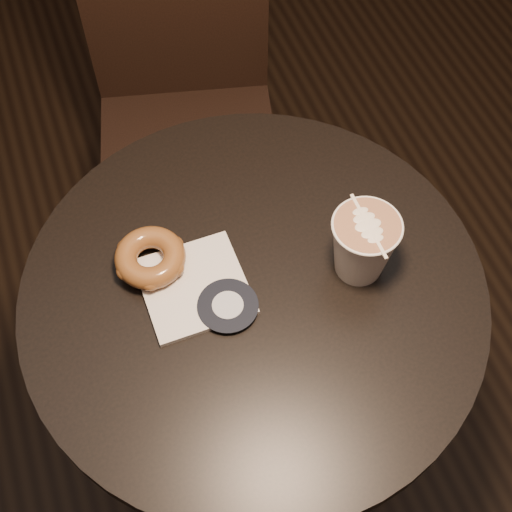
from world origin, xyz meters
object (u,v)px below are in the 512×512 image
Objects in this scene: chair at (183,84)px; latte_cup at (363,247)px; cafe_table at (254,344)px; doughnut at (150,257)px; pastry_bag at (194,286)px.

latte_cup is (0.09, -0.66, 0.25)m from chair.
cafe_table is 0.27m from doughnut.
pastry_bag is 1.34× the size of latte_cup.
cafe_table is 0.22m from pastry_bag.
chair reaches higher than pastry_bag.
doughnut is at bearing 129.51° from pastry_bag.
latte_cup reaches higher than pastry_bag.
cafe_table is 6.68× the size of latte_cup.
chair is at bearing 83.79° from cafe_table.
pastry_bag reaches higher than cafe_table.
chair reaches higher than latte_cup.
doughnut is at bearing -95.90° from chair.
chair is at bearing 75.47° from pastry_bag.
chair reaches higher than doughnut.
pastry_bag is (-0.08, 0.03, 0.20)m from cafe_table.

